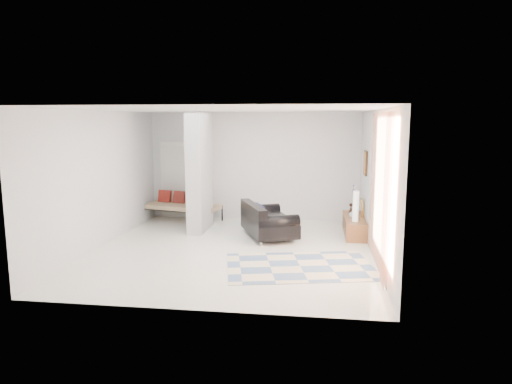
# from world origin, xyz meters

# --- Properties ---
(floor) EXTENTS (6.00, 6.00, 0.00)m
(floor) POSITION_xyz_m (0.00, 0.00, 0.00)
(floor) COLOR white
(floor) RESTS_ON ground
(ceiling) EXTENTS (6.00, 6.00, 0.00)m
(ceiling) POSITION_xyz_m (0.00, 0.00, 2.80)
(ceiling) COLOR white
(ceiling) RESTS_ON wall_back
(wall_back) EXTENTS (6.00, 0.00, 6.00)m
(wall_back) POSITION_xyz_m (0.00, 3.00, 1.40)
(wall_back) COLOR silver
(wall_back) RESTS_ON ground
(wall_front) EXTENTS (6.00, 0.00, 6.00)m
(wall_front) POSITION_xyz_m (0.00, -3.00, 1.40)
(wall_front) COLOR silver
(wall_front) RESTS_ON ground
(wall_left) EXTENTS (0.00, 6.00, 6.00)m
(wall_left) POSITION_xyz_m (-2.75, 0.00, 1.40)
(wall_left) COLOR silver
(wall_left) RESTS_ON ground
(wall_right) EXTENTS (0.00, 6.00, 6.00)m
(wall_right) POSITION_xyz_m (2.75, 0.00, 1.40)
(wall_right) COLOR silver
(wall_right) RESTS_ON ground
(partition_column) EXTENTS (0.35, 1.20, 2.80)m
(partition_column) POSITION_xyz_m (-1.10, 1.60, 1.40)
(partition_column) COLOR #AEB2B5
(partition_column) RESTS_ON floor
(hallway_door) EXTENTS (0.85, 0.06, 2.04)m
(hallway_door) POSITION_xyz_m (-2.10, 2.96, 1.02)
(hallway_door) COLOR white
(hallway_door) RESTS_ON floor
(curtain) EXTENTS (0.00, 2.55, 2.55)m
(curtain) POSITION_xyz_m (2.67, -1.15, 1.45)
(curtain) COLOR #FF7C43
(curtain) RESTS_ON wall_right
(wall_art) EXTENTS (0.04, 0.45, 0.55)m
(wall_art) POSITION_xyz_m (2.72, 1.64, 1.65)
(wall_art) COLOR #35200E
(wall_art) RESTS_ON wall_right
(media_console) EXTENTS (0.45, 1.60, 0.80)m
(media_console) POSITION_xyz_m (2.52, 1.64, 0.21)
(media_console) COLOR brown
(media_console) RESTS_ON floor
(loveseat) EXTENTS (1.47, 1.82, 0.76)m
(loveseat) POSITION_xyz_m (0.54, 1.13, 0.35)
(loveseat) COLOR silver
(loveseat) RESTS_ON floor
(daybed) EXTENTS (2.06, 1.23, 0.77)m
(daybed) POSITION_xyz_m (-1.82, 2.48, 0.41)
(daybed) COLOR black
(daybed) RESTS_ON floor
(area_rug) EXTENTS (2.90, 2.23, 0.01)m
(area_rug) POSITION_xyz_m (1.38, -0.90, 0.01)
(area_rug) COLOR beige
(area_rug) RESTS_ON floor
(cylinder_lamp) EXTENTS (0.12, 0.12, 0.67)m
(cylinder_lamp) POSITION_xyz_m (2.50, 1.20, 0.74)
(cylinder_lamp) COLOR silver
(cylinder_lamp) RESTS_ON media_console
(bronze_figurine) EXTENTS (0.13, 0.13, 0.23)m
(bronze_figurine) POSITION_xyz_m (2.47, 2.13, 0.51)
(bronze_figurine) COLOR black
(bronze_figurine) RESTS_ON media_console
(vase) EXTENTS (0.21, 0.21, 0.20)m
(vase) POSITION_xyz_m (2.47, 1.53, 0.50)
(vase) COLOR silver
(vase) RESTS_ON media_console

